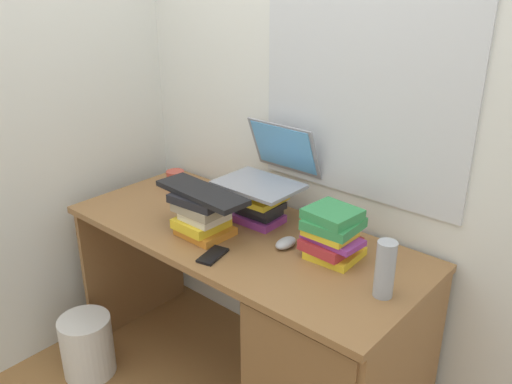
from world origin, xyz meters
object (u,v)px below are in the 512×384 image
Objects in this scene: book_stack_keyboard_riser at (202,215)px; cell_phone at (213,255)px; mug at (176,180)px; book_stack_tall at (257,204)px; water_bottle at (385,269)px; keyboard at (202,192)px; wastebasket at (87,346)px; laptop at (269,169)px; book_stack_side at (332,234)px; desk at (313,345)px; computer_mouse at (286,243)px.

book_stack_keyboard_riser is 1.72× the size of cell_phone.
mug is at bearing 136.70° from cell_phone.
book_stack_tall is 0.70m from water_bottle.
mug is at bearing 172.39° from water_bottle.
book_stack_tall is at bearing 88.61° from cell_phone.
keyboard is 3.38× the size of mug.
wastebasket is at bearing -141.32° from keyboard.
laptop reaches higher than book_stack_keyboard_riser.
laptop reaches higher than book_stack_side.
book_stack_side is at bearing 24.78° from keyboard.
wastebasket is at bearing -161.58° from water_bottle.
book_stack_side reaches higher than wastebasket.
keyboard reaches higher than desk.
book_stack_keyboard_riser is 0.79× the size of wastebasket.
cell_phone reaches higher than desk.
laptop is 1.16× the size of wastebasket.
laptop reaches higher than water_bottle.
wastebasket is at bearing -91.75° from mug.
book_stack_side is 0.66× the size of laptop.
cell_phone is (0.07, -0.34, -0.08)m from book_stack_tall.
wastebasket is at bearing -173.81° from cell_phone.
water_bottle reaches higher than wastebasket.
book_stack_keyboard_riser reaches higher than mug.
mug is 1.23m from water_bottle.
book_stack_side is 1.30m from wastebasket.
book_stack_tall is 2.20× the size of computer_mouse.
water_bottle is at bearing -18.02° from laptop.
desk is 0.53m from cell_phone.
laptop is at bearing 72.61° from book_stack_keyboard_riser.
keyboard is (0.00, 0.00, 0.10)m from book_stack_keyboard_riser.
book_stack_tall is 1.84× the size of mug.
computer_mouse is (-0.17, -0.06, -0.08)m from book_stack_side.
book_stack_keyboard_riser reaches higher than wastebasket.
keyboard is at bearing -170.63° from desk.
keyboard is at bearing -107.32° from laptop.
book_stack_keyboard_riser is at bearing -107.39° from laptop.
book_stack_keyboard_riser is at bearing -157.15° from computer_mouse.
desk is 6.74× the size of book_stack_tall.
book_stack_tall reaches higher than computer_mouse.
keyboard is (-0.49, -0.19, 0.09)m from book_stack_side.
keyboard is at bearing -158.84° from book_stack_side.
water_bottle is 1.47× the size of cell_phone.
keyboard is at bearing -28.75° from mug.
book_stack_side reaches higher than book_stack_keyboard_riser.
laptop is at bearing 143.24° from computer_mouse.
laptop is 0.58m from mug.
wastebasket is at bearing -151.63° from book_stack_side.
book_stack_side is (0.41, -0.04, 0.01)m from book_stack_tall.
desk is 7.73× the size of water_bottle.
book_stack_side reaches higher than computer_mouse.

